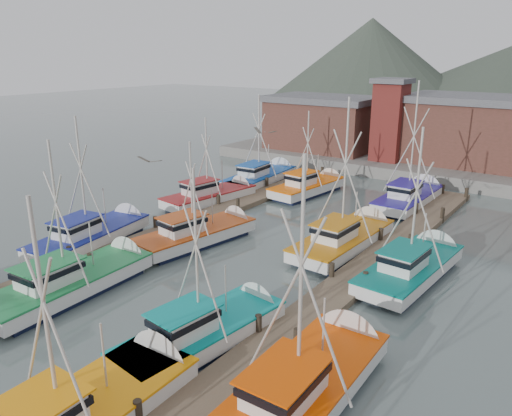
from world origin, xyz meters
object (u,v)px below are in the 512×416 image
Objects in this scene: lookout_tower at (390,119)px; boat_8 at (202,233)px; boat_4 at (78,279)px; boat_12 at (311,186)px; boat_1 at (82,415)px.

lookout_tower is 0.90× the size of boat_8.
boat_4 reaches higher than boat_8.
boat_12 is (-2.13, -12.53, -4.87)m from lookout_tower.
boat_1 is 11.10m from boat_4.
lookout_tower is at bearing 97.04° from boat_1.
lookout_tower is 0.83× the size of boat_1.
boat_8 is at bearing 117.13° from boat_1.
boat_4 is at bearing 143.59° from boat_1.
lookout_tower is at bearing 94.57° from boat_8.
lookout_tower is at bearing 82.59° from boat_4.
boat_1 is 31.82m from boat_12.
boat_1 is at bearing -67.83° from boat_12.
lookout_tower is 0.85× the size of boat_4.
boat_1 is 1.12× the size of boat_12.
boat_4 is at bearing -84.70° from boat_12.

